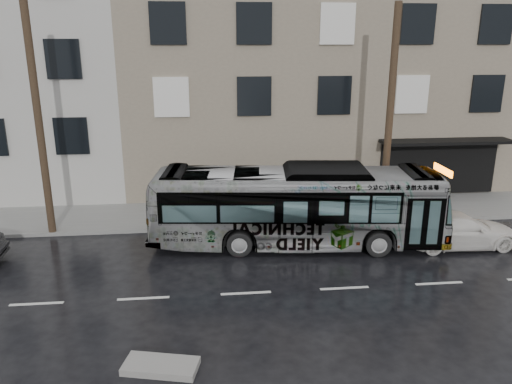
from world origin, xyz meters
TOP-DOWN VIEW (x-y plane):
  - ground at (0.00, 0.00)m, footprint 120.00×120.00m
  - sidewalk at (0.00, 4.90)m, footprint 90.00×3.60m
  - building_taupe at (5.00, 12.70)m, footprint 20.00×12.00m
  - utility_pole_front at (6.50, 3.30)m, footprint 0.30×0.30m
  - utility_pole_rear at (-7.50, 3.30)m, footprint 0.30×0.30m
  - sign_post at (7.60, 3.30)m, footprint 0.06×0.06m
  - bus at (2.28, 1.27)m, footprint 11.45×3.80m
  - white_sedan at (8.50, 0.46)m, footprint 4.62×1.91m
  - slush_pile at (-2.39, -6.09)m, footprint 1.94×1.20m

SIDE VIEW (x-z plane):
  - ground at x=0.00m, z-range 0.00..0.00m
  - sidewalk at x=0.00m, z-range 0.00..0.15m
  - slush_pile at x=-2.39m, z-range 0.00..0.18m
  - white_sedan at x=8.50m, z-range 0.00..1.33m
  - sign_post at x=7.60m, z-range 0.15..2.55m
  - bus at x=2.28m, z-range 0.00..3.13m
  - utility_pole_front at x=6.50m, z-range 0.15..9.15m
  - utility_pole_rear at x=-7.50m, z-range 0.15..9.15m
  - building_taupe at x=5.00m, z-range 0.00..11.00m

